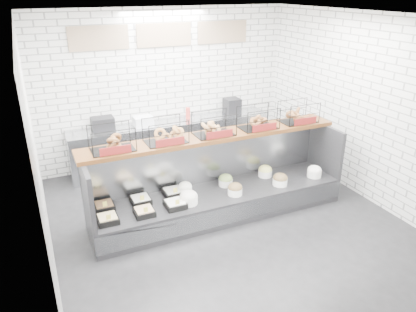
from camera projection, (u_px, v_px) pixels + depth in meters
name	position (u px, v px, depth m)	size (l,w,h in m)	color
ground	(228.00, 223.00, 6.20)	(5.50, 5.50, 0.00)	black
room_shell	(212.00, 81.00, 5.90)	(5.02, 5.51, 3.01)	silver
display_case	(218.00, 194.00, 6.35)	(4.00, 0.90, 1.20)	black
bagel_shelf	(214.00, 127.00, 6.10)	(4.10, 0.50, 0.40)	#3D200D
prep_counter	(173.00, 142.00, 8.06)	(4.00, 0.60, 1.20)	#93969B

